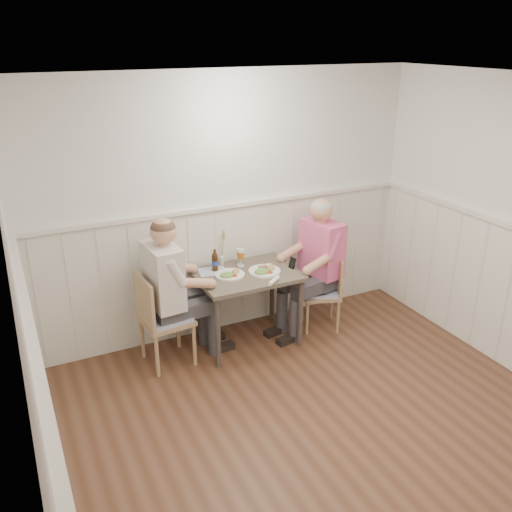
# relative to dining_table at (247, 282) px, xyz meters

# --- Properties ---
(ground_plane) EXTENTS (4.50, 4.50, 0.00)m
(ground_plane) POSITION_rel_dining_table_xyz_m (-0.01, -1.84, -0.65)
(ground_plane) COLOR #4C2D1D
(room_shell) EXTENTS (4.04, 4.54, 2.60)m
(room_shell) POSITION_rel_dining_table_xyz_m (-0.01, -1.84, 0.87)
(room_shell) COLOR white
(room_shell) RESTS_ON ground
(wainscot) EXTENTS (4.00, 4.49, 1.34)m
(wainscot) POSITION_rel_dining_table_xyz_m (-0.01, -1.15, 0.04)
(wainscot) COLOR beige
(wainscot) RESTS_ON ground
(dining_table) EXTENTS (0.97, 0.70, 0.75)m
(dining_table) POSITION_rel_dining_table_xyz_m (0.00, 0.00, 0.00)
(dining_table) COLOR #4C443B
(dining_table) RESTS_ON ground
(chair_right) EXTENTS (0.49, 0.49, 0.80)m
(chair_right) POSITION_rel_dining_table_xyz_m (0.86, -0.08, -0.22)
(chair_right) COLOR tan
(chair_right) RESTS_ON ground
(chair_left) EXTENTS (0.47, 0.47, 0.91)m
(chair_left) POSITION_rel_dining_table_xyz_m (-0.88, -0.01, -0.16)
(chair_left) COLOR tan
(chair_left) RESTS_ON ground
(man_in_pink) EXTENTS (0.71, 0.51, 1.42)m
(man_in_pink) POSITION_rel_dining_table_xyz_m (0.79, -0.02, -0.06)
(man_in_pink) COLOR #3F3F47
(man_in_pink) RESTS_ON ground
(diner_cream) EXTENTS (0.69, 0.48, 1.44)m
(diner_cream) POSITION_rel_dining_table_xyz_m (-0.78, 0.00, -0.05)
(diner_cream) COLOR #3F3F47
(diner_cream) RESTS_ON ground
(plate_man) EXTENTS (0.31, 0.31, 0.08)m
(plate_man) POSITION_rel_dining_table_xyz_m (0.15, -0.07, 0.12)
(plate_man) COLOR white
(plate_man) RESTS_ON dining_table
(plate_diner) EXTENTS (0.28, 0.28, 0.07)m
(plate_diner) POSITION_rel_dining_table_xyz_m (-0.19, 0.00, 0.12)
(plate_diner) COLOR white
(plate_diner) RESTS_ON dining_table
(beer_glass_a) EXTENTS (0.07, 0.07, 0.18)m
(beer_glass_a) POSITION_rel_dining_table_xyz_m (0.02, 0.17, 0.22)
(beer_glass_a) COLOR silver
(beer_glass_a) RESTS_ON dining_table
(beer_glass_b) EXTENTS (0.07, 0.07, 0.17)m
(beer_glass_b) POSITION_rel_dining_table_xyz_m (0.02, 0.21, 0.21)
(beer_glass_b) COLOR silver
(beer_glass_b) RESTS_ON dining_table
(beer_bottle) EXTENTS (0.06, 0.06, 0.22)m
(beer_bottle) POSITION_rel_dining_table_xyz_m (-0.25, 0.18, 0.20)
(beer_bottle) COLOR black
(beer_bottle) RESTS_ON dining_table
(rolled_napkin) EXTENTS (0.17, 0.14, 0.04)m
(rolled_napkin) POSITION_rel_dining_table_xyz_m (0.13, -0.31, 0.12)
(rolled_napkin) COLOR white
(rolled_napkin) RESTS_ON dining_table
(grass_vase) EXTENTS (0.04, 0.04, 0.38)m
(grass_vase) POSITION_rel_dining_table_xyz_m (-0.13, 0.30, 0.27)
(grass_vase) COLOR silver
(grass_vase) RESTS_ON dining_table
(gingham_mat) EXTENTS (0.29, 0.25, 0.01)m
(gingham_mat) POSITION_rel_dining_table_xyz_m (-0.29, 0.17, 0.10)
(gingham_mat) COLOR #566DBD
(gingham_mat) RESTS_ON dining_table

